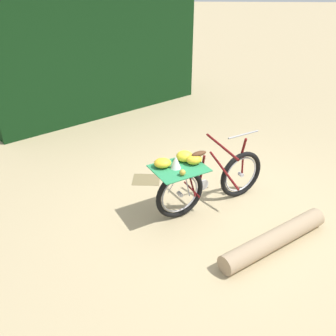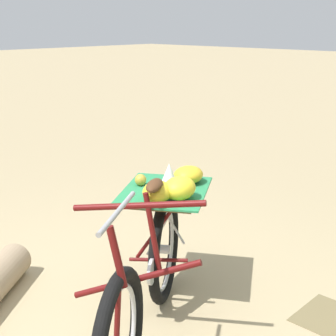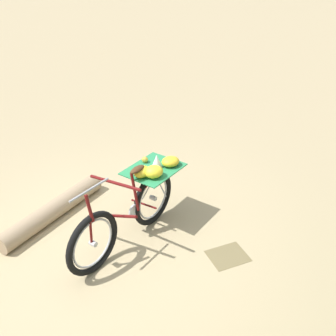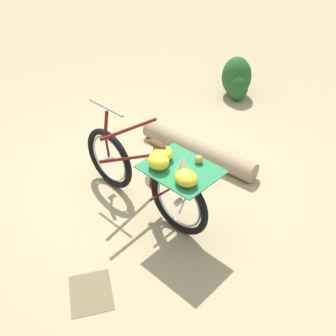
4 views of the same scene
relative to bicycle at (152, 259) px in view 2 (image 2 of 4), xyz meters
name	(u,v)px [view 2 (image 2 of 4)]	position (x,y,z in m)	size (l,w,h in m)	color
bicycle	(152,259)	(0.00, 0.00, 0.00)	(1.67, 1.19, 1.03)	black
leaf_litter_patch	(328,317)	(-0.89, 0.72, -0.49)	(0.44, 0.36, 0.01)	olive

